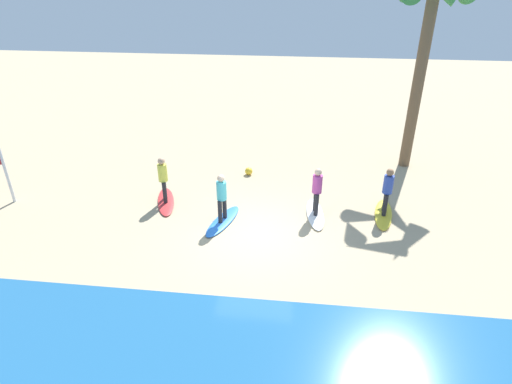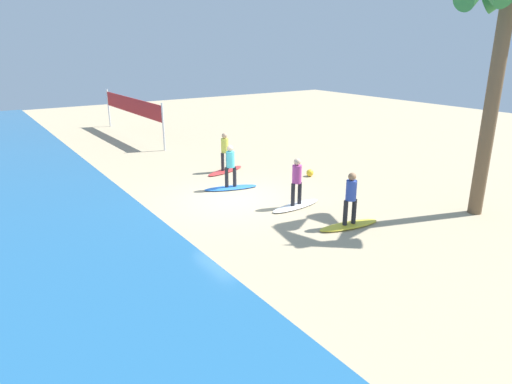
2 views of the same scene
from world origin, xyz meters
The scene contains 12 objects.
ground_plane centered at (0.00, 0.00, 0.00)m, with size 60.00×60.00×0.00m, color tan.
surfboard_yellow centered at (-4.13, -1.64, 0.04)m, with size 2.10×0.56×0.09m, color yellow.
surfer_yellow centered at (-4.13, -1.64, 1.04)m, with size 0.32×0.46×1.64m.
surfboard_white centered at (-1.83, -1.40, 0.04)m, with size 2.10×0.56×0.09m, color white.
surfer_white centered at (-1.83, -1.40, 1.04)m, with size 0.32×0.46×1.64m.
surfboard_blue centered at (1.19, -0.58, 0.04)m, with size 2.10×0.56×0.09m, color blue.
surfer_blue centered at (1.19, -0.58, 1.04)m, with size 0.32×0.45×1.64m.
surfboard_red centered at (3.46, -1.65, 0.04)m, with size 2.10×0.56×0.09m, color red.
surfer_red centered at (3.46, -1.65, 1.04)m, with size 0.32×0.44×1.64m.
volleyball_net centered at (13.37, -1.01, 1.79)m, with size 9.10×0.26×2.50m.
palm_tree centered at (-5.59, -6.00, 6.14)m, with size 2.88×3.03×7.66m.
beach_ball centered at (0.82, -4.28, 0.15)m, with size 0.30×0.30×0.30m, color yellow.
Camera 2 is at (-13.19, 7.91, 5.35)m, focal length 31.56 mm.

